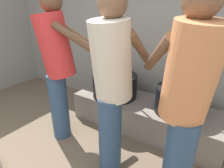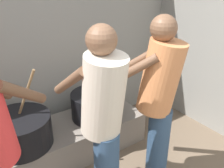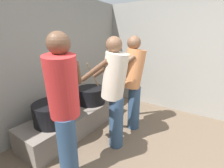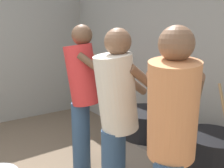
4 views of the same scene
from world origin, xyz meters
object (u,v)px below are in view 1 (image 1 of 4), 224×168
(cooking_pot_main, at_px, (115,85))
(cook_in_orange_shirt, at_px, (186,99))
(cook_in_cream_shirt, at_px, (112,82))
(cook_in_red_shirt, at_px, (57,62))
(cooking_pot_secondary, at_px, (179,100))

(cooking_pot_main, relative_size, cook_in_orange_shirt, 0.48)
(cook_in_cream_shirt, distance_m, cook_in_red_shirt, 0.76)
(cook_in_cream_shirt, bearing_deg, cooking_pot_secondary, 63.68)
(cooking_pot_main, xyz_separation_m, cook_in_cream_shirt, (0.44, -0.74, 0.38))
(cook_in_orange_shirt, bearing_deg, cooking_pot_secondary, 103.17)
(cooking_pot_secondary, xyz_separation_m, cook_in_cream_shirt, (-0.38, -0.77, 0.38))
(cooking_pot_main, bearing_deg, cook_in_red_shirt, -115.96)
(cook_in_orange_shirt, bearing_deg, cook_in_cream_shirt, -179.73)
(cooking_pot_secondary, distance_m, cook_in_cream_shirt, 0.94)
(cook_in_cream_shirt, bearing_deg, cook_in_orange_shirt, 0.27)
(cook_in_cream_shirt, relative_size, cook_in_orange_shirt, 1.00)
(cooking_pot_secondary, distance_m, cook_in_orange_shirt, 0.87)
(cook_in_cream_shirt, bearing_deg, cooking_pot_main, 120.79)
(cooking_pot_secondary, relative_size, cook_in_orange_shirt, 0.47)
(cook_in_red_shirt, bearing_deg, cooking_pot_main, 64.04)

